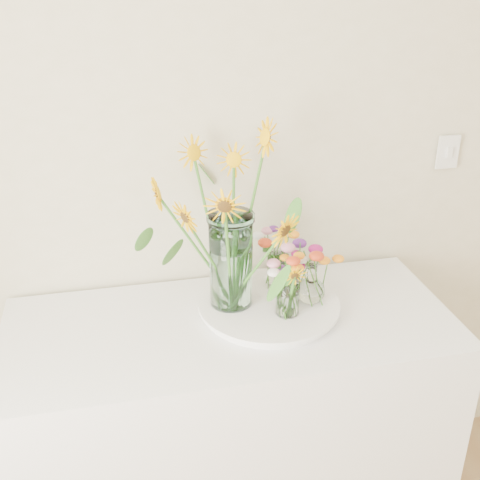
{
  "coord_description": "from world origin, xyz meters",
  "views": [
    {
      "loc": [
        -0.78,
        0.39,
        1.94
      ],
      "look_at": [
        -0.43,
        1.97,
        1.16
      ],
      "focal_mm": 45.0,
      "sensor_mm": 36.0,
      "label": 1
    }
  ],
  "objects_px": {
    "tray": "(269,307)",
    "small_vase_c": "(278,270)",
    "mason_jar": "(231,260)",
    "small_vase_a": "(288,297)",
    "small_vase_b": "(311,284)",
    "counter": "(232,433)"
  },
  "relations": [
    {
      "from": "small_vase_a",
      "to": "tray",
      "type": "bearing_deg",
      "value": 117.43
    },
    {
      "from": "mason_jar",
      "to": "small_vase_a",
      "type": "relative_size",
      "value": 2.53
    },
    {
      "from": "small_vase_a",
      "to": "small_vase_b",
      "type": "relative_size",
      "value": 0.94
    },
    {
      "from": "mason_jar",
      "to": "small_vase_c",
      "type": "relative_size",
      "value": 2.72
    },
    {
      "from": "mason_jar",
      "to": "small_vase_b",
      "type": "height_order",
      "value": "mason_jar"
    },
    {
      "from": "small_vase_c",
      "to": "small_vase_b",
      "type": "bearing_deg",
      "value": -58.97
    },
    {
      "from": "small_vase_c",
      "to": "tray",
      "type": "bearing_deg",
      "value": -118.67
    },
    {
      "from": "mason_jar",
      "to": "small_vase_a",
      "type": "xyz_separation_m",
      "value": [
        0.16,
        -0.1,
        -0.09
      ]
    },
    {
      "from": "counter",
      "to": "mason_jar",
      "type": "distance_m",
      "value": 0.64
    },
    {
      "from": "tray",
      "to": "small_vase_c",
      "type": "distance_m",
      "value": 0.14
    },
    {
      "from": "small_vase_b",
      "to": "small_vase_c",
      "type": "bearing_deg",
      "value": 121.03
    },
    {
      "from": "mason_jar",
      "to": "counter",
      "type": "bearing_deg",
      "value": -102.21
    },
    {
      "from": "mason_jar",
      "to": "small_vase_a",
      "type": "height_order",
      "value": "mason_jar"
    },
    {
      "from": "small_vase_b",
      "to": "small_vase_c",
      "type": "xyz_separation_m",
      "value": [
        -0.07,
        0.12,
        -0.01
      ]
    },
    {
      "from": "small_vase_a",
      "to": "small_vase_b",
      "type": "height_order",
      "value": "small_vase_b"
    },
    {
      "from": "counter",
      "to": "small_vase_a",
      "type": "relative_size",
      "value": 11.33
    },
    {
      "from": "counter",
      "to": "mason_jar",
      "type": "height_order",
      "value": "mason_jar"
    },
    {
      "from": "counter",
      "to": "small_vase_a",
      "type": "height_order",
      "value": "small_vase_a"
    },
    {
      "from": "mason_jar",
      "to": "small_vase_a",
      "type": "bearing_deg",
      "value": -32.57
    },
    {
      "from": "counter",
      "to": "small_vase_c",
      "type": "xyz_separation_m",
      "value": [
        0.19,
        0.15,
        0.53
      ]
    },
    {
      "from": "tray",
      "to": "small_vase_c",
      "type": "bearing_deg",
      "value": 61.33
    },
    {
      "from": "tray",
      "to": "small_vase_c",
      "type": "xyz_separation_m",
      "value": [
        0.06,
        0.11,
        0.07
      ]
    }
  ]
}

